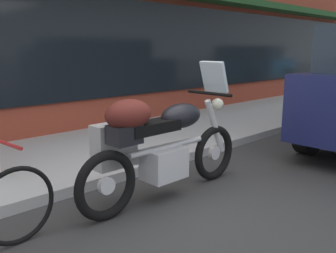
# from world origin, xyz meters

# --- Properties ---
(ground_plane) EXTENTS (80.00, 80.00, 0.00)m
(ground_plane) POSITION_xyz_m (0.00, 0.00, 0.00)
(ground_plane) COLOR #353535
(sidewalk_curb) EXTENTS (30.00, 2.41, 0.12)m
(sidewalk_curb) POSITION_xyz_m (9.00, 2.32, 0.06)
(sidewalk_curb) COLOR #B1B1B1
(sidewalk_curb) RESTS_ON ground_plane
(touring_motorcycle) EXTENTS (2.19, 0.67, 1.40)m
(touring_motorcycle) POSITION_xyz_m (-0.17, 0.46, 0.61)
(touring_motorcycle) COLOR black
(touring_motorcycle) RESTS_ON ground_plane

